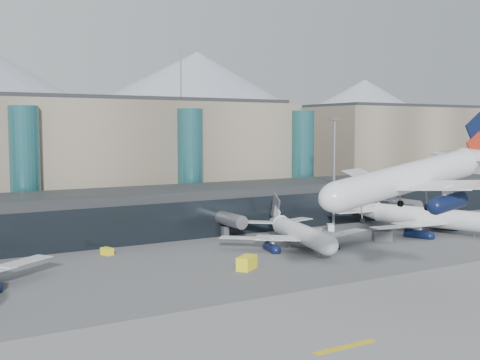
# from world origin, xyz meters

# --- Properties ---
(ground) EXTENTS (900.00, 900.00, 0.00)m
(ground) POSITION_xyz_m (0.00, 0.00, 0.00)
(ground) COLOR #515154
(ground) RESTS_ON ground
(runway_strip) EXTENTS (400.00, 40.00, 0.04)m
(runway_strip) POSITION_xyz_m (0.00, -15.00, 0.02)
(runway_strip) COLOR slate
(runway_strip) RESTS_ON ground
(runway_markings) EXTENTS (128.00, 1.00, 0.02)m
(runway_markings) POSITION_xyz_m (-0.00, -15.00, 0.05)
(runway_markings) COLOR gold
(runway_markings) RESTS_ON ground
(concourse) EXTENTS (170.00, 27.00, 10.00)m
(concourse) POSITION_xyz_m (-0.02, 57.73, 4.97)
(concourse) COLOR black
(concourse) RESTS_ON ground
(terminal_main) EXTENTS (130.00, 30.00, 31.00)m
(terminal_main) POSITION_xyz_m (-25.00, 90.00, 15.44)
(terminal_main) COLOR gray
(terminal_main) RESTS_ON ground
(terminal_east) EXTENTS (70.00, 30.00, 31.00)m
(terminal_east) POSITION_xyz_m (95.00, 90.00, 15.44)
(terminal_east) COLOR gray
(terminal_east) RESTS_ON ground
(teal_towers) EXTENTS (116.40, 19.40, 46.00)m
(teal_towers) POSITION_xyz_m (-14.99, 74.01, 14.01)
(teal_towers) COLOR #245F66
(teal_towers) RESTS_ON ground
(mountain_ridge) EXTENTS (910.00, 400.00, 110.00)m
(mountain_ridge) POSITION_xyz_m (15.97, 380.00, 45.74)
(mountain_ridge) COLOR gray
(mountain_ridge) RESTS_ON ground
(lightmast_mid) EXTENTS (3.00, 1.20, 25.60)m
(lightmast_mid) POSITION_xyz_m (30.00, 48.00, 14.42)
(lightmast_mid) COLOR slate
(lightmast_mid) RESTS_ON ground
(hero_jet) EXTENTS (33.29, 34.41, 11.08)m
(hero_jet) POSITION_xyz_m (1.25, -5.64, 17.85)
(hero_jet) COLOR silver
(hero_jet) RESTS_ON ground
(jet_parked_mid) EXTENTS (31.70, 32.66, 10.49)m
(jet_parked_mid) POSITION_xyz_m (7.58, 32.29, 3.97)
(jet_parked_mid) COLOR silver
(jet_parked_mid) RESTS_ON ground
(jet_parked_right) EXTENTS (35.98, 38.27, 12.30)m
(jet_parked_right) POSITION_xyz_m (40.88, 32.46, 4.65)
(jet_parked_right) COLOR silver
(jet_parked_right) RESTS_ON ground
(veh_b) EXTENTS (2.09, 2.61, 1.31)m
(veh_b) POSITION_xyz_m (-26.91, 43.14, 0.66)
(veh_b) COLOR yellow
(veh_b) RESTS_ON ground
(veh_c) EXTENTS (4.30, 3.46, 2.12)m
(veh_c) POSITION_xyz_m (26.18, 27.72, 1.06)
(veh_c) COLOR #4D4D52
(veh_c) RESTS_ON ground
(veh_d) EXTENTS (2.52, 2.92, 1.47)m
(veh_d) POSITION_xyz_m (24.95, 42.84, 0.74)
(veh_d) COLOR silver
(veh_d) RESTS_ON ground
(veh_e) EXTENTS (3.47, 2.79, 1.72)m
(veh_e) POSITION_xyz_m (54.42, 35.62, 0.86)
(veh_e) COLOR yellow
(veh_e) RESTS_ON ground
(veh_g) EXTENTS (2.84, 2.86, 1.48)m
(veh_g) POSITION_xyz_m (18.59, 40.06, 0.74)
(veh_g) COLOR silver
(veh_g) RESTS_ON ground
(veh_h) EXTENTS (4.50, 4.02, 2.22)m
(veh_h) POSITION_xyz_m (-10.81, 20.37, 1.11)
(veh_h) COLOR yellow
(veh_h) RESTS_ON ground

